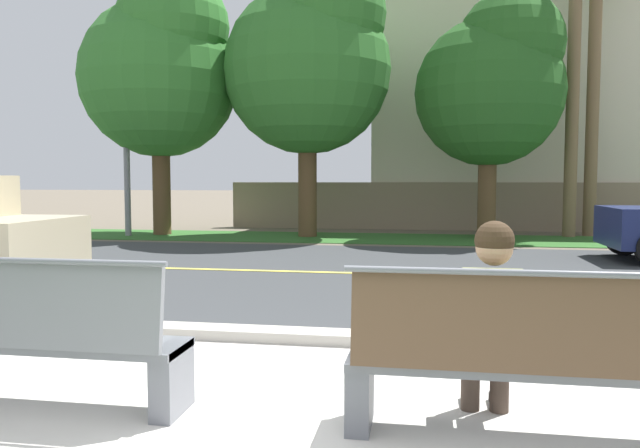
% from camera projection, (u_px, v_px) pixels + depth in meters
% --- Properties ---
extents(ground_plane, '(140.00, 140.00, 0.00)m').
position_uv_depth(ground_plane, '(370.00, 261.00, 11.12)').
color(ground_plane, '#665B4C').
extents(sidewalk_pavement, '(44.00, 3.60, 0.01)m').
position_uv_depth(sidewalk_pavement, '(259.00, 428.00, 3.64)').
color(sidewalk_pavement, beige).
rests_on(sidewalk_pavement, ground_plane).
extents(curb_edge, '(44.00, 0.30, 0.11)m').
position_uv_depth(curb_edge, '(316.00, 337.00, 5.56)').
color(curb_edge, '#ADA89E').
rests_on(curb_edge, ground_plane).
extents(street_asphalt, '(52.00, 8.00, 0.01)m').
position_uv_depth(street_asphalt, '(362.00, 274.00, 9.64)').
color(street_asphalt, '#383A3D').
rests_on(street_asphalt, ground_plane).
extents(road_centre_line, '(48.00, 0.14, 0.01)m').
position_uv_depth(road_centre_line, '(362.00, 273.00, 9.64)').
color(road_centre_line, '#E0CC4C').
rests_on(road_centre_line, ground_plane).
extents(far_verge_grass, '(48.00, 2.80, 0.02)m').
position_uv_depth(far_verge_grass, '(385.00, 238.00, 15.35)').
color(far_verge_grass, '#2D6026').
rests_on(far_verge_grass, ground_plane).
extents(bench_left, '(2.00, 0.48, 1.01)m').
position_uv_depth(bench_left, '(30.00, 339.00, 3.91)').
color(bench_left, slate).
rests_on(bench_left, ground_plane).
extents(bench_right, '(2.00, 0.48, 1.01)m').
position_uv_depth(bench_right, '(525.00, 363.00, 3.40)').
color(bench_right, slate).
rests_on(bench_right, ground_plane).
extents(seated_person_olive, '(0.52, 0.68, 1.25)m').
position_uv_depth(seated_person_olive, '(491.00, 318.00, 3.59)').
color(seated_person_olive, '#47382D').
rests_on(seated_person_olive, ground_plane).
extents(streetlamp, '(0.24, 2.10, 6.95)m').
position_uv_depth(streetlamp, '(129.00, 84.00, 15.99)').
color(streetlamp, gray).
rests_on(streetlamp, ground_plane).
extents(shade_tree_far_left, '(4.15, 4.15, 6.85)m').
position_uv_depth(shade_tree_far_left, '(163.00, 66.00, 16.05)').
color(shade_tree_far_left, brown).
rests_on(shade_tree_far_left, ground_plane).
extents(shade_tree_left, '(4.26, 4.26, 7.03)m').
position_uv_depth(shade_tree_left, '(312.00, 57.00, 15.44)').
color(shade_tree_left, brown).
rests_on(shade_tree_left, ground_plane).
extents(shade_tree_centre, '(3.63, 3.63, 5.99)m').
position_uv_depth(shade_tree_centre, '(494.00, 81.00, 14.95)').
color(shade_tree_centre, brown).
rests_on(shade_tree_centre, ground_plane).
extents(garden_wall, '(13.00, 0.36, 1.40)m').
position_uv_depth(garden_wall, '(447.00, 206.00, 18.01)').
color(garden_wall, gray).
rests_on(garden_wall, ground_plane).
extents(house_across_street, '(12.96, 6.91, 7.78)m').
position_uv_depth(house_across_street, '(560.00, 106.00, 20.29)').
color(house_across_street, beige).
rests_on(house_across_street, ground_plane).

